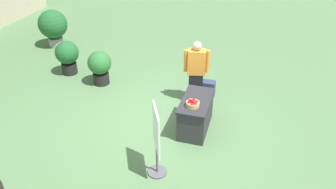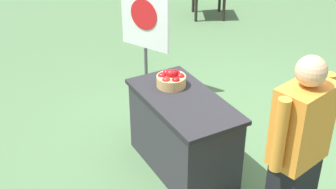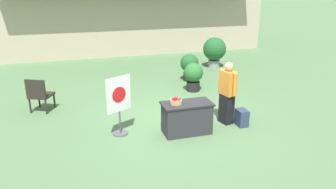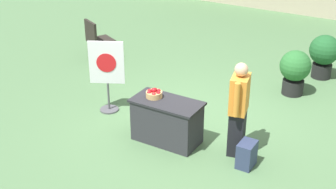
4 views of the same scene
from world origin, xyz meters
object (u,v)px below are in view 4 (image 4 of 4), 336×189
object	(u,v)px
display_table	(167,121)
patio_chair	(97,38)
poster_board	(107,73)
apple_basket	(154,93)
potted_plant_far_left	(295,70)
person_visitor	(238,109)
backpack	(247,154)
potted_plant_near_left	(324,53)

from	to	relation	value
display_table	patio_chair	world-z (taller)	patio_chair
display_table	poster_board	bearing A→B (deg)	165.94
apple_basket	potted_plant_far_left	size ratio (longest dim) A/B	0.29
apple_basket	display_table	bearing A→B (deg)	-4.71
apple_basket	patio_chair	distance (m)	3.97
person_visitor	patio_chair	world-z (taller)	person_visitor
apple_basket	person_visitor	distance (m)	1.45
backpack	potted_plant_near_left	bearing A→B (deg)	88.31
poster_board	patio_chair	size ratio (longest dim) A/B	1.46
poster_board	person_visitor	bearing A→B (deg)	60.56
poster_board	display_table	bearing A→B (deg)	49.10
potted_plant_far_left	apple_basket	bearing A→B (deg)	-118.17
display_table	backpack	bearing A→B (deg)	-0.67
apple_basket	patio_chair	bearing A→B (deg)	142.77
display_table	poster_board	size ratio (longest dim) A/B	0.84
potted_plant_near_left	potted_plant_far_left	world-z (taller)	potted_plant_near_left
apple_basket	patio_chair	world-z (taller)	patio_chair
poster_board	patio_chair	xyz separation A→B (m)	(-1.89, 2.04, -0.26)
poster_board	potted_plant_far_left	distance (m)	3.80
potted_plant_near_left	person_visitor	bearing A→B (deg)	-96.25
display_table	potted_plant_far_left	xyz separation A→B (m)	(1.29, 2.92, 0.16)
patio_chair	potted_plant_far_left	distance (m)	4.73
display_table	backpack	distance (m)	1.47
patio_chair	apple_basket	bearing A→B (deg)	-101.26
potted_plant_near_left	apple_basket	bearing A→B (deg)	-114.45
patio_chair	potted_plant_far_left	size ratio (longest dim) A/B	1.03
person_visitor	backpack	bearing A→B (deg)	124.29
potted_plant_near_left	patio_chair	bearing A→B (deg)	-161.65
poster_board	potted_plant_near_left	size ratio (longest dim) A/B	1.44
display_table	person_visitor	bearing A→B (deg)	12.63
display_table	apple_basket	xyz separation A→B (m)	(-0.26, 0.02, 0.45)
potted_plant_far_left	poster_board	bearing A→B (deg)	-138.01
potted_plant_near_left	potted_plant_far_left	distance (m)	1.20
apple_basket	potted_plant_far_left	world-z (taller)	potted_plant_far_left
display_table	poster_board	world-z (taller)	poster_board
patio_chair	potted_plant_near_left	world-z (taller)	potted_plant_near_left
display_table	backpack	world-z (taller)	display_table
patio_chair	backpack	bearing A→B (deg)	-90.57
display_table	backpack	xyz separation A→B (m)	(1.46, -0.02, -0.17)
apple_basket	poster_board	xyz separation A→B (m)	(-1.27, 0.36, -0.03)
backpack	potted_plant_far_left	distance (m)	2.96
display_table	poster_board	xyz separation A→B (m)	(-1.53, 0.38, 0.41)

